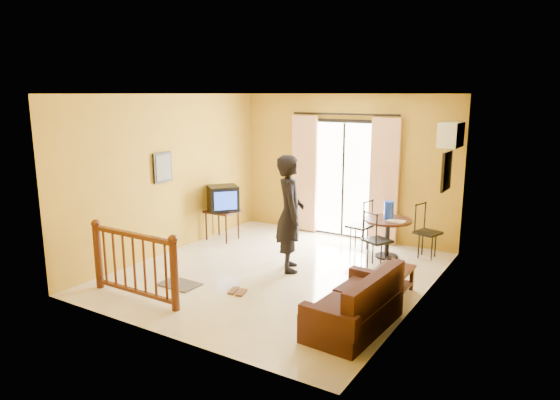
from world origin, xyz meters
The scene contains 19 objects.
ground centered at (0.00, 0.00, 0.00)m, with size 5.00×5.00×0.00m, color beige.
room_shell centered at (0.00, 0.00, 1.70)m, with size 5.00×5.00×5.00m.
balcony_door centered at (0.00, 2.43, 1.19)m, with size 2.25×0.14×2.46m.
tv_table centered at (-1.90, 1.01, 0.51)m, with size 0.58×0.49×0.58m.
television centered at (-1.87, 1.01, 0.83)m, with size 0.72×0.73×0.49m.
picture_left centered at (-2.22, -0.20, 1.55)m, with size 0.05×0.42×0.52m.
dining_table centered at (1.21, 1.66, 0.54)m, with size 0.82×0.82×0.68m.
water_jug centered at (1.21, 1.68, 0.84)m, with size 0.17×0.17×0.31m, color #1636D1.
serving_tray centered at (1.39, 1.56, 0.69)m, with size 0.28×0.18×0.02m, color beige.
dining_chairs centered at (1.23, 1.62, 0.00)m, with size 1.66×1.42×0.95m.
air_conditioner centered at (2.09, 1.95, 2.15)m, with size 0.31×0.60×0.40m.
botanical_print centered at (2.22, 1.30, 1.65)m, with size 0.05×0.50×0.60m.
coffee_table centered at (1.85, 0.03, 0.25)m, with size 0.47×0.85×0.38m.
bowl centered at (1.85, 0.14, 0.41)m, with size 0.20×0.20×0.06m, color brown.
sofa centered at (1.85, -1.15, 0.27)m, with size 0.79×1.57×0.73m.
standing_person centered at (0.09, 0.23, 0.94)m, with size 0.68×0.45×1.87m, color black.
stair_balustrade centered at (-1.15, -1.90, 0.56)m, with size 1.63×0.13×1.04m.
doormat centered at (-0.97, -1.22, 0.01)m, with size 0.60×0.40×0.02m, color #504640.
sandals centered at (-0.06, -1.00, 0.01)m, with size 0.31×0.27×0.03m.
Camera 1 is at (3.99, -6.41, 2.81)m, focal length 32.00 mm.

